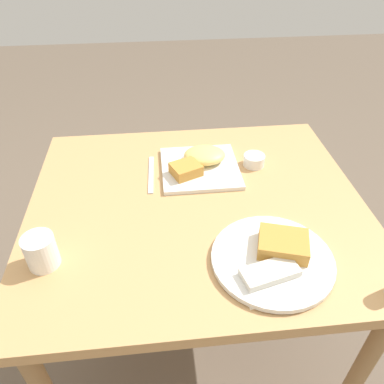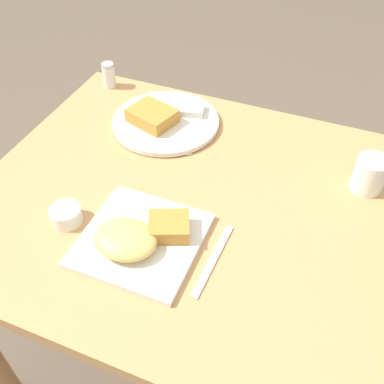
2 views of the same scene
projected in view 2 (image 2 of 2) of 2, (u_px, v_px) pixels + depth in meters
name	position (u px, v px, depth m)	size (l,w,h in m)	color
ground_plane	(186.00, 338.00, 1.60)	(8.00, 8.00, 0.00)	brown
dining_table	(184.00, 218.00, 1.15)	(1.01, 0.88, 0.72)	tan
menu_card	(174.00, 126.00, 1.30)	(0.19, 0.26, 0.00)	beige
plate_square_near	(139.00, 238.00, 0.97)	(0.26, 0.26, 0.06)	white
plate_oval_far	(164.00, 119.00, 1.30)	(0.31, 0.31, 0.05)	white
sauce_ramekin	(66.00, 215.00, 1.02)	(0.07, 0.07, 0.04)	white
salt_shaker	(109.00, 77.00, 1.43)	(0.04, 0.04, 0.08)	white
butter_knife	(213.00, 260.00, 0.96)	(0.02, 0.20, 0.00)	silver
coffee_mug	(370.00, 174.00, 1.09)	(0.08, 0.08, 0.09)	white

